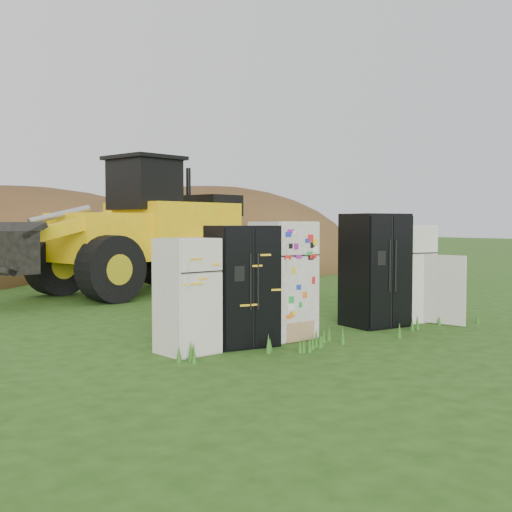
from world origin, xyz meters
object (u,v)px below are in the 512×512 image
(fridge_leftmost, at_px, (187,296))
(fridge_open_door, at_px, (406,273))
(fridge_sticker, at_px, (283,280))
(wheel_loader, at_px, (117,225))
(fridge_black_side, at_px, (242,286))
(fridge_black_right, at_px, (375,270))

(fridge_leftmost, xyz_separation_m, fridge_open_door, (4.75, 0.01, 0.08))
(fridge_open_door, bearing_deg, fridge_sticker, -170.49)
(fridge_leftmost, xyz_separation_m, wheel_loader, (2.39, 7.16, 0.96))
(fridge_black_side, bearing_deg, fridge_sticker, 15.43)
(fridge_leftmost, height_order, fridge_black_side, fridge_black_side)
(fridge_sticker, bearing_deg, fridge_open_door, -1.75)
(fridge_black_side, xyz_separation_m, wheel_loader, (1.44, 7.17, 0.87))
(fridge_sticker, height_order, fridge_black_right, fridge_black_right)
(fridge_open_door, distance_m, wheel_loader, 7.58)
(fridge_black_side, relative_size, fridge_sticker, 0.97)
(fridge_black_right, bearing_deg, fridge_open_door, 8.22)
(fridge_black_right, xyz_separation_m, fridge_open_door, (0.89, 0.02, -0.10))
(fridge_black_side, bearing_deg, wheel_loader, 89.20)
(wheel_loader, bearing_deg, fridge_open_door, -81.94)
(fridge_black_side, bearing_deg, fridge_open_door, 10.97)
(fridge_black_side, height_order, fridge_open_door, fridge_black_side)
(fridge_leftmost, bearing_deg, fridge_black_side, -4.31)
(fridge_sticker, bearing_deg, fridge_leftmost, -178.96)
(fridge_black_right, height_order, wheel_loader, wheel_loader)
(fridge_black_side, xyz_separation_m, fridge_black_right, (2.92, 0.00, 0.10))
(fridge_black_side, relative_size, fridge_open_door, 1.00)
(fridge_leftmost, distance_m, fridge_black_right, 3.87)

